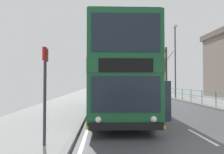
% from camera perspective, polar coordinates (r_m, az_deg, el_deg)
% --- Properties ---
extents(double_decker_bus_main, '(3.22, 10.77, 4.35)m').
position_cam_1_polar(double_decker_bus_main, '(11.60, 1.44, 0.59)').
color(double_decker_bus_main, '#19512D').
rests_on(double_decker_bus_main, ground).
extents(pedestrian_railing_far_kerb, '(0.05, 29.14, 1.09)m').
position_cam_1_polar(pedestrian_railing_far_kerb, '(18.06, 23.01, -4.52)').
color(pedestrian_railing_far_kerb, '#236B4C').
rests_on(pedestrian_railing_far_kerb, ground).
extents(bus_stop_sign_near, '(0.08, 0.44, 2.67)m').
position_cam_1_polar(bus_stop_sign_near, '(5.72, -18.71, -2.07)').
color(bus_stop_sign_near, '#2D2D33').
rests_on(bus_stop_sign_near, ground).
extents(street_lamp_far_side, '(0.28, 0.60, 8.19)m').
position_cam_1_polar(street_lamp_far_side, '(23.71, 17.71, 5.81)').
color(street_lamp_far_side, '#38383D').
rests_on(street_lamp_far_side, ground).
extents(bare_tree_far_00, '(2.82, 3.00, 7.55)m').
position_cam_1_polar(bare_tree_far_00, '(37.61, 12.44, 1.49)').
color(bare_tree_far_00, brown).
rests_on(bare_tree_far_00, ground).
extents(bare_tree_far_01, '(2.24, 3.44, 6.94)m').
position_cam_1_polar(bare_tree_far_01, '(29.37, 15.27, 2.23)').
color(bare_tree_far_01, '#423328').
rests_on(bare_tree_far_01, ground).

